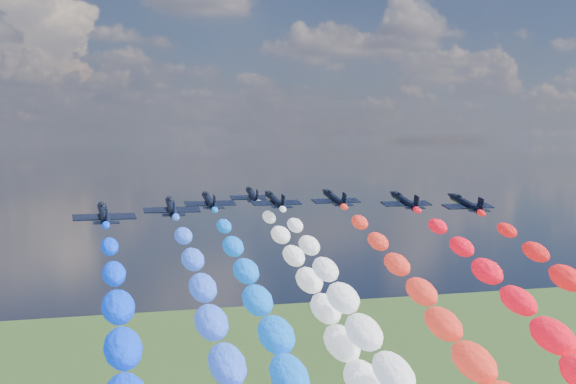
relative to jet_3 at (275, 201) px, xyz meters
name	(u,v)px	position (x,y,z in m)	size (l,w,h in m)	color
jet_0	(104,214)	(-30.73, -17.79, 0.00)	(8.93, 11.97, 2.64)	black
jet_1	(171,207)	(-19.76, -9.06, 0.00)	(8.93, 11.97, 2.64)	black
jet_2	(210,201)	(-11.55, 1.99, 0.00)	(8.93, 11.97, 2.64)	black
jet_3	(275,201)	(0.00, 0.00, 0.00)	(8.93, 11.97, 2.64)	black
jet_4	(253,195)	(-0.71, 14.18, 0.00)	(8.93, 11.97, 2.64)	black
trail_4	(352,384)	(-0.71, -40.55, -20.94)	(6.35, 105.92, 46.01)	white
jet_5	(335,199)	(11.80, 1.44, 0.00)	(8.93, 11.97, 2.64)	black
jet_6	(405,201)	(21.63, -7.88, 0.00)	(8.93, 11.97, 2.64)	black
jet_7	(466,204)	(29.29, -15.85, 0.00)	(8.93, 11.97, 2.64)	black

